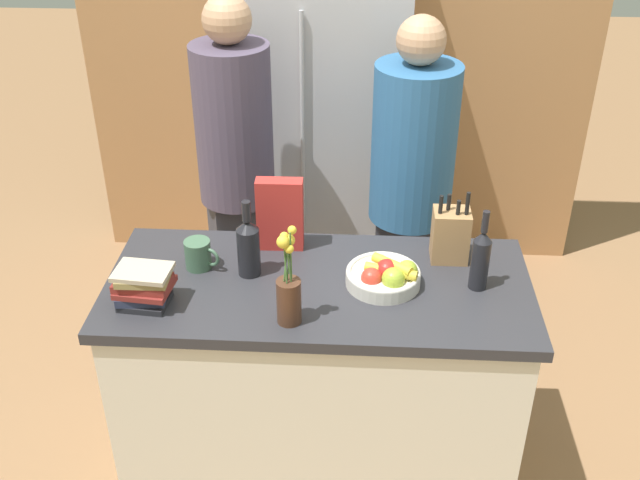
% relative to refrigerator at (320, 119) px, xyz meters
% --- Properties ---
extents(ground_plane, '(14.00, 14.00, 0.00)m').
position_rel_refrigerator_xyz_m(ground_plane, '(0.07, -1.35, -0.93)').
color(ground_plane, '#936B47').
extents(kitchen_island, '(1.44, 0.65, 0.90)m').
position_rel_refrigerator_xyz_m(kitchen_island, '(0.07, -1.35, -0.48)').
color(kitchen_island, silver).
rests_on(kitchen_island, ground_plane).
extents(back_wall_wood, '(2.64, 0.12, 2.60)m').
position_rel_refrigerator_xyz_m(back_wall_wood, '(0.07, 0.36, 0.37)').
color(back_wall_wood, '#AD7A4C').
rests_on(back_wall_wood, ground_plane).
extents(refrigerator, '(0.81, 0.62, 1.87)m').
position_rel_refrigerator_xyz_m(refrigerator, '(0.00, 0.00, 0.00)').
color(refrigerator, '#B7B7BC').
rests_on(refrigerator, ground_plane).
extents(fruit_bowl, '(0.25, 0.25, 0.10)m').
position_rel_refrigerator_xyz_m(fruit_bowl, '(0.30, -1.36, 0.01)').
color(fruit_bowl, silver).
rests_on(fruit_bowl, kitchen_island).
extents(knife_block, '(0.13, 0.11, 0.27)m').
position_rel_refrigerator_xyz_m(knife_block, '(0.52, -1.17, 0.06)').
color(knife_block, '#A87A4C').
rests_on(knife_block, kitchen_island).
extents(flower_vase, '(0.08, 0.08, 0.34)m').
position_rel_refrigerator_xyz_m(flower_vase, '(-0.01, -1.57, 0.08)').
color(flower_vase, '#4C2D1E').
rests_on(flower_vase, kitchen_island).
extents(cereal_box, '(0.17, 0.06, 0.27)m').
position_rel_refrigerator_xyz_m(cereal_box, '(-0.08, -1.13, 0.10)').
color(cereal_box, red).
rests_on(cereal_box, kitchen_island).
extents(coffee_mug, '(0.13, 0.09, 0.10)m').
position_rel_refrigerator_xyz_m(coffee_mug, '(-0.35, -1.28, 0.02)').
color(coffee_mug, '#42664C').
rests_on(coffee_mug, kitchen_island).
extents(book_stack, '(0.19, 0.17, 0.13)m').
position_rel_refrigerator_xyz_m(book_stack, '(-0.48, -1.50, 0.03)').
color(book_stack, '#232328').
rests_on(book_stack, kitchen_island).
extents(bottle_oil, '(0.08, 0.08, 0.28)m').
position_rel_refrigerator_xyz_m(bottle_oil, '(-0.17, -1.31, 0.08)').
color(bottle_oil, black).
rests_on(bottle_oil, kitchen_island).
extents(bottle_vinegar, '(0.06, 0.06, 0.29)m').
position_rel_refrigerator_xyz_m(bottle_vinegar, '(0.60, -1.35, 0.08)').
color(bottle_vinegar, black).
rests_on(bottle_vinegar, kitchen_island).
extents(person_at_sink, '(0.32, 0.32, 1.67)m').
position_rel_refrigerator_xyz_m(person_at_sink, '(-0.32, -0.58, 0.01)').
color(person_at_sink, '#383842').
rests_on(person_at_sink, ground_plane).
extents(person_in_blue, '(0.34, 0.34, 1.62)m').
position_rel_refrigerator_xyz_m(person_in_blue, '(0.41, -0.66, -0.02)').
color(person_in_blue, '#383842').
rests_on(person_in_blue, ground_plane).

